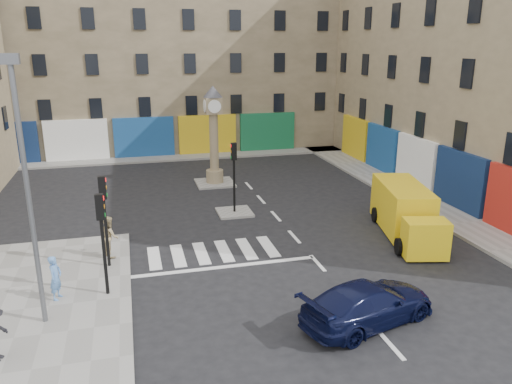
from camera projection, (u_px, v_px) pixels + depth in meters
name	position (u px, v px, depth m)	size (l,w,h in m)	color
ground	(327.00, 274.00, 19.64)	(120.00, 120.00, 0.00)	black
sidewalk_left	(14.00, 340.00, 15.12)	(7.00, 16.00, 0.15)	gray
sidewalk_right	(396.00, 188.00, 30.98)	(2.60, 30.00, 0.15)	gray
sidewalk_far	(172.00, 157.00, 39.24)	(32.00, 2.40, 0.15)	gray
island_near	(235.00, 212.00, 26.56)	(1.80, 1.80, 0.12)	gray
island_far	(215.00, 183.00, 32.12)	(2.40, 2.40, 0.12)	gray
building_right	(500.00, 55.00, 30.22)	(10.00, 30.00, 16.00)	#988563
building_far	(161.00, 46.00, 42.20)	(32.00, 10.00, 17.00)	gray
traffic_light_left_near	(102.00, 228.00, 17.08)	(0.28, 0.22, 3.70)	black
traffic_light_left_far	(104.00, 207.00, 19.30)	(0.28, 0.22, 3.70)	black
traffic_light_island	(234.00, 166.00, 25.83)	(0.28, 0.22, 3.70)	black
lamp_post	(26.00, 182.00, 14.70)	(0.50, 0.25, 8.30)	#595B60
clock_pillar	(214.00, 129.00, 31.12)	(1.20, 1.20, 6.10)	#988563
navy_sedan	(368.00, 303.00, 16.02)	(1.93, 4.75, 1.38)	black
yellow_van	(406.00, 212.00, 23.35)	(3.28, 6.48, 2.26)	yellow
pedestrian_blue	(56.00, 278.00, 17.21)	(0.58, 0.38, 1.59)	#598ACC
pedestrian_tan	(109.00, 236.00, 20.68)	(0.85, 0.66, 1.74)	tan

